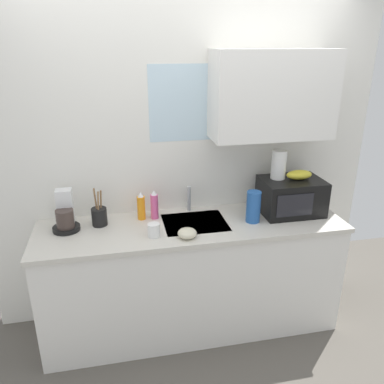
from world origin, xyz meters
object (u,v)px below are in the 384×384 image
object	(u,v)px
small_bowl	(187,233)
banana_bunch	(299,175)
cereal_canister	(253,207)
utensil_crock	(99,216)
paper_towel_roll	(279,164)
coffee_maker	(65,215)
mug_white	(154,230)
microwave	(291,196)
dish_soap_bottle_pink	(154,205)
dish_soap_bottle_orange	(141,207)

from	to	relation	value
small_bowl	banana_bunch	bearing A→B (deg)	15.32
cereal_canister	utensil_crock	xyz separation A→B (m)	(-1.11, 0.17, -0.05)
paper_towel_roll	coffee_maker	size ratio (longest dim) A/B	0.79
mug_white	paper_towel_roll	bearing A→B (deg)	13.73
microwave	coffee_maker	distance (m)	1.68
small_bowl	coffee_maker	bearing A→B (deg)	159.24
dish_soap_bottle_pink	cereal_canister	size ratio (longest dim) A/B	0.95
paper_towel_roll	small_bowl	distance (m)	0.89
paper_towel_roll	small_bowl	bearing A→B (deg)	-158.52
coffee_maker	dish_soap_bottle_orange	distance (m)	0.54
paper_towel_roll	dish_soap_bottle_pink	bearing A→B (deg)	176.67
cereal_canister	banana_bunch	bearing A→B (deg)	14.38
paper_towel_roll	dish_soap_bottle_orange	distance (m)	1.08
dish_soap_bottle_orange	mug_white	bearing A→B (deg)	-79.09
dish_soap_bottle_orange	utensil_crock	size ratio (longest dim) A/B	0.75
microwave	coffee_maker	bearing A→B (deg)	177.95
dish_soap_bottle_orange	mug_white	size ratio (longest dim) A/B	2.26
mug_white	small_bowl	world-z (taller)	mug_white
mug_white	coffee_maker	bearing A→B (deg)	157.30
paper_towel_roll	dish_soap_bottle_orange	world-z (taller)	paper_towel_roll
paper_towel_roll	coffee_maker	world-z (taller)	paper_towel_roll
microwave	mug_white	distance (m)	1.10
dish_soap_bottle_orange	utensil_crock	distance (m)	0.31
banana_bunch	dish_soap_bottle_pink	bearing A→B (deg)	174.52
coffee_maker	utensil_crock	distance (m)	0.23
microwave	small_bowl	size ratio (longest dim) A/B	3.54
banana_bunch	cereal_canister	xyz separation A→B (m)	(-0.39, -0.10, -0.19)
dish_soap_bottle_pink	small_bowl	bearing A→B (deg)	-63.10
coffee_maker	utensil_crock	size ratio (longest dim) A/B	0.98
microwave	banana_bunch	size ratio (longest dim) A/B	2.30
cereal_canister	mug_white	xyz separation A→B (m)	(-0.74, -0.09, -0.07)
dish_soap_bottle_pink	mug_white	world-z (taller)	dish_soap_bottle_pink
banana_bunch	utensil_crock	size ratio (longest dim) A/B	0.70
cereal_canister	utensil_crock	bearing A→B (deg)	171.27
microwave	small_bowl	world-z (taller)	microwave
utensil_crock	small_bowl	distance (m)	0.67
dish_soap_bottle_pink	dish_soap_bottle_orange	distance (m)	0.10
coffee_maker	paper_towel_roll	bearing A→B (deg)	-0.30
coffee_maker	utensil_crock	world-z (taller)	utensil_crock
paper_towel_roll	dish_soap_bottle_pink	distance (m)	0.98
cereal_canister	utensil_crock	size ratio (longest dim) A/B	0.83
utensil_crock	small_bowl	xyz separation A→B (m)	(0.58, -0.32, -0.04)
cereal_canister	small_bowl	size ratio (longest dim) A/B	1.81
cereal_canister	coffee_maker	bearing A→B (deg)	173.24
dish_soap_bottle_orange	small_bowl	xyz separation A→B (m)	(0.28, -0.36, -0.07)
microwave	paper_towel_roll	distance (m)	0.27
coffee_maker	utensil_crock	xyz separation A→B (m)	(0.23, 0.01, -0.03)
banana_bunch	coffee_maker	xyz separation A→B (m)	(-1.73, 0.06, -0.20)
paper_towel_roll	coffee_maker	xyz separation A→B (m)	(-1.58, 0.01, -0.28)
small_bowl	dish_soap_bottle_pink	bearing A→B (deg)	116.90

